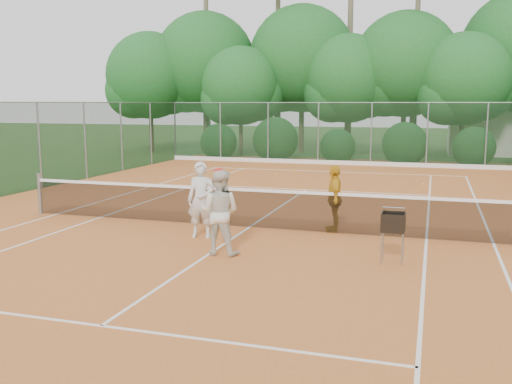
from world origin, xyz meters
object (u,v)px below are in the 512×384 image
(player_yellow, at_px, (334,198))
(ball_hopper, at_px, (393,223))
(player_white, at_px, (201,200))
(player_center_grp, at_px, (220,212))

(player_yellow, relative_size, ball_hopper, 1.63)
(player_white, distance_m, player_center_grp, 1.50)
(player_white, relative_size, player_yellow, 1.09)
(player_center_grp, height_order, ball_hopper, player_center_grp)
(player_center_grp, xyz_separation_m, player_yellow, (1.82, 2.70, -0.07))
(player_yellow, bearing_deg, ball_hopper, 19.68)
(player_center_grp, height_order, player_yellow, player_center_grp)
(player_white, xyz_separation_m, ball_hopper, (4.22, -0.84, -0.09))
(player_yellow, distance_m, ball_hopper, 2.77)
(player_white, distance_m, player_yellow, 3.10)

